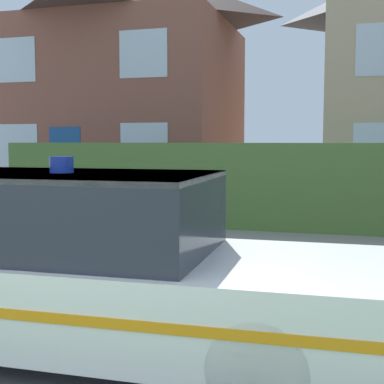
# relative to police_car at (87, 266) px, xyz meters

# --- Properties ---
(road_strip) EXTENTS (28.00, 6.44, 0.01)m
(road_strip) POSITION_rel_police_car_xyz_m (0.17, 1.89, -0.69)
(road_strip) COLOR #5B5B60
(road_strip) RESTS_ON ground
(garden_hedge) EXTENTS (10.19, 0.75, 1.65)m
(garden_hedge) POSITION_rel_police_car_xyz_m (0.09, 6.48, 0.13)
(garden_hedge) COLOR #4C7233
(garden_hedge) RESTS_ON ground
(police_car) EXTENTS (4.43, 1.73, 1.54)m
(police_car) POSITION_rel_police_car_xyz_m (0.00, 0.00, 0.00)
(police_car) COLOR black
(police_car) RESTS_ON road_strip
(house_left) EXTENTS (7.79, 6.43, 7.78)m
(house_left) POSITION_rel_police_car_xyz_m (-5.57, 13.30, 3.27)
(house_left) COLOR brown
(house_left) RESTS_ON ground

